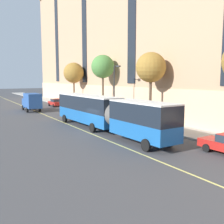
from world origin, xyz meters
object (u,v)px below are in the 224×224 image
(street_tree_far_downtown, at_px, (74,73))
(street_lamp, at_px, (115,86))
(city_bus, at_px, (105,112))
(box_truck, at_px, (32,101))
(street_tree_mid_block, at_px, (151,68))
(parked_car_red_2, at_px, (56,102))
(street_tree_far_uptown, at_px, (103,67))
(parked_car_darkgray_1, at_px, (113,116))
(parked_car_silver_0, at_px, (84,109))

(street_tree_far_downtown, bearing_deg, street_lamp, -94.53)
(city_bus, height_order, box_truck, city_bus)
(city_bus, relative_size, street_tree_mid_block, 2.26)
(city_bus, bearing_deg, street_tree_mid_block, 10.80)
(parked_car_red_2, height_order, street_tree_mid_block, street_tree_mid_block)
(box_truck, bearing_deg, city_bus, -84.13)
(box_truck, xyz_separation_m, street_tree_mid_block, (9.52, -20.47, 5.22))
(street_tree_far_uptown, height_order, street_lamp, street_tree_far_uptown)
(city_bus, distance_m, street_tree_far_uptown, 16.34)
(parked_car_darkgray_1, height_order, street_lamp, street_lamp)
(street_lamp, bearing_deg, street_tree_far_uptown, 76.78)
(city_bus, relative_size, parked_car_darkgray_1, 4.21)
(city_bus, bearing_deg, box_truck, 95.87)
(parked_car_silver_0, xyz_separation_m, box_truck, (-6.24, 7.94, 0.97))
(parked_car_silver_0, distance_m, parked_car_darkgray_1, 8.82)
(street_tree_far_uptown, bearing_deg, street_tree_mid_block, -90.00)
(parked_car_silver_0, relative_size, parked_car_darkgray_1, 0.96)
(street_tree_far_uptown, distance_m, street_lamp, 7.02)
(city_bus, xyz_separation_m, box_truck, (-2.25, 21.85, -0.40))
(city_bus, height_order, parked_car_darkgray_1, city_bus)
(parked_car_silver_0, bearing_deg, parked_car_red_2, 90.17)
(parked_car_silver_0, bearing_deg, street_lamp, -74.36)
(parked_car_red_2, bearing_deg, street_tree_far_uptown, -76.70)
(parked_car_silver_0, xyz_separation_m, street_tree_far_downtown, (3.28, 11.90, 5.98))
(parked_car_silver_0, distance_m, street_tree_mid_block, 14.35)
(parked_car_darkgray_1, relative_size, parked_car_red_2, 1.10)
(parked_car_silver_0, height_order, street_tree_far_downtown, street_tree_far_downtown)
(city_bus, distance_m, parked_car_silver_0, 14.54)
(box_truck, bearing_deg, parked_car_red_2, 43.10)
(parked_car_darkgray_1, height_order, box_truck, box_truck)
(parked_car_silver_0, xyz_separation_m, street_tree_mid_block, (3.28, -12.52, 6.18))
(street_tree_far_uptown, relative_size, street_lamp, 1.27)
(parked_car_darkgray_1, relative_size, street_tree_far_downtown, 0.54)
(parked_car_red_2, relative_size, street_tree_mid_block, 0.49)
(box_truck, distance_m, street_tree_far_uptown, 13.87)
(parked_car_red_2, xyz_separation_m, street_lamp, (1.87, -20.26, 3.82))
(parked_car_red_2, xyz_separation_m, street_tree_far_uptown, (3.32, -14.06, 6.75))
(city_bus, relative_size, street_lamp, 2.69)
(parked_car_silver_0, xyz_separation_m, street_tree_far_uptown, (3.28, -0.31, 6.75))
(parked_car_red_2, bearing_deg, street_lamp, -84.74)
(box_truck, relative_size, street_tree_far_uptown, 0.71)
(parked_car_silver_0, relative_size, street_tree_mid_block, 0.52)
(box_truck, distance_m, street_tree_far_downtown, 11.47)
(parked_car_darkgray_1, distance_m, street_tree_far_uptown, 11.32)
(parked_car_red_2, xyz_separation_m, street_tree_far_downtown, (3.32, -1.84, 5.98))
(city_bus, distance_m, parked_car_red_2, 27.97)
(street_lamp, bearing_deg, parked_car_darkgray_1, -126.75)
(parked_car_darkgray_1, bearing_deg, parked_car_red_2, 90.36)
(parked_car_darkgray_1, distance_m, parked_car_red_2, 22.57)
(street_tree_far_uptown, xyz_separation_m, street_tree_far_downtown, (0.00, 12.21, -0.77))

